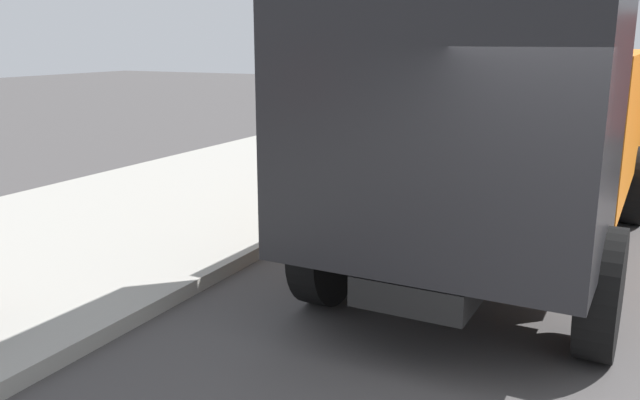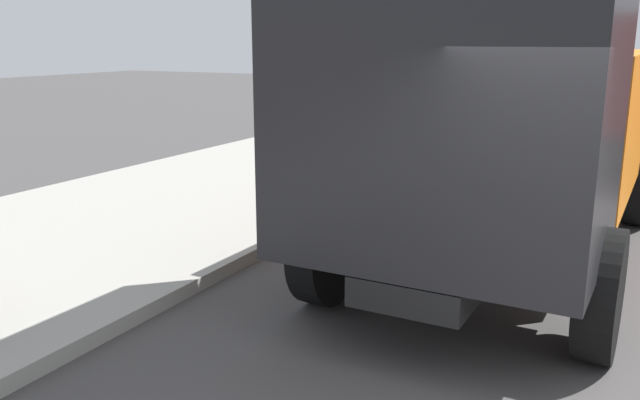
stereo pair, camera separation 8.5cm
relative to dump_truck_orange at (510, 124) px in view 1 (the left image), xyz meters
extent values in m
cube|color=orange|center=(1.29, -0.03, -0.01)|extent=(4.86, 2.61, 1.60)
cube|color=black|center=(-2.31, 0.05, 0.29)|extent=(2.06, 2.55, 2.20)
cube|color=black|center=(0.19, 0.00, -0.94)|extent=(7.02, 1.06, 0.24)
cylinder|color=black|center=(-2.14, -1.20, -1.06)|extent=(1.11, 0.33, 1.10)
cylinder|color=black|center=(-2.08, 1.30, -1.06)|extent=(1.11, 0.33, 1.10)
cylinder|color=black|center=(2.46, -1.31, -1.06)|extent=(1.11, 0.33, 1.10)
cylinder|color=black|center=(2.52, 1.19, -1.06)|extent=(1.11, 0.33, 1.10)
cylinder|color=black|center=(6.60, -1.27, -1.06)|extent=(1.11, 0.34, 1.10)
cylinder|color=black|center=(11.20, -1.12, -1.06)|extent=(1.11, 0.34, 1.10)
camera|label=1|loc=(-7.63, -1.40, 0.93)|focal=37.06mm
camera|label=2|loc=(-7.59, -1.47, 0.93)|focal=37.06mm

